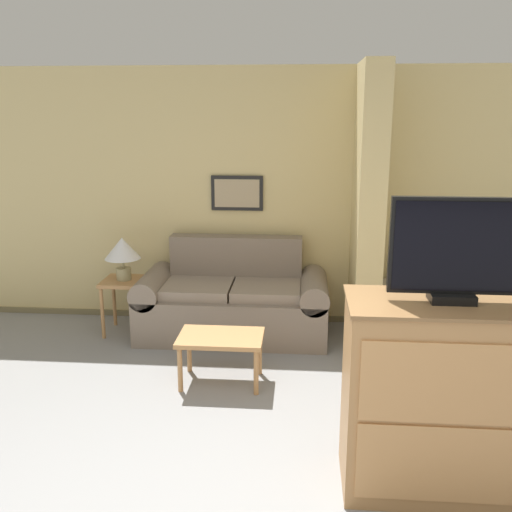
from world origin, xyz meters
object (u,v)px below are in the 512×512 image
(couch, at_px, (233,301))
(bed, at_px, (499,341))
(table_lamp, at_px, (122,250))
(coffee_table, at_px, (221,342))
(tv_dresser, at_px, (443,397))
(tv, at_px, (456,251))

(couch, distance_m, bed, 2.44)
(table_lamp, bearing_deg, coffee_table, -42.53)
(table_lamp, distance_m, bed, 3.54)
(table_lamp, height_order, tv_dresser, tv_dresser)
(couch, bearing_deg, bed, -15.12)
(coffee_table, distance_m, tv, 2.19)
(couch, relative_size, table_lamp, 4.38)
(couch, xyz_separation_m, coffee_table, (0.03, -1.06, 0.02))
(couch, height_order, bed, couch)
(table_lamp, bearing_deg, tv, -41.04)
(couch, distance_m, tv_dresser, 2.73)
(table_lamp, xyz_separation_m, bed, (3.44, -0.59, -0.59))
(coffee_table, distance_m, table_lamp, 1.58)
(table_lamp, relative_size, tv, 0.60)
(couch, bearing_deg, tv_dresser, -56.94)
(couch, height_order, table_lamp, table_lamp)
(couch, height_order, coffee_table, couch)
(tv_dresser, xyz_separation_m, bed, (0.87, 1.64, -0.32))
(coffee_table, distance_m, tv_dresser, 1.91)
(tv, bearing_deg, tv_dresser, -90.00)
(tv, bearing_deg, table_lamp, 138.96)
(couch, xyz_separation_m, tv_dresser, (1.49, -2.28, 0.24))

